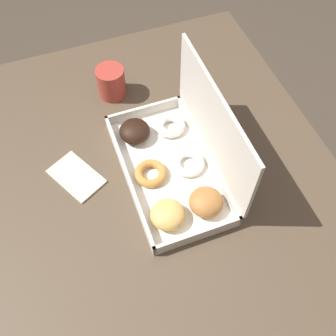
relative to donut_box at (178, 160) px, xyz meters
name	(u,v)px	position (x,y,z in m)	size (l,w,h in m)	color
ground_plane	(162,271)	(0.01, -0.06, -0.80)	(8.00, 8.00, 0.00)	#42382D
dining_table	(159,197)	(0.01, -0.06, -0.15)	(1.14, 0.93, 0.75)	#4C3D2D
donut_box	(178,160)	(0.00, 0.00, 0.00)	(0.41, 0.23, 0.25)	silver
coffee_mug	(111,82)	(-0.32, -0.08, 0.00)	(0.08, 0.08, 0.09)	#A3382D
paper_napkin	(76,176)	(-0.07, -0.25, -0.05)	(0.16, 0.14, 0.01)	beige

